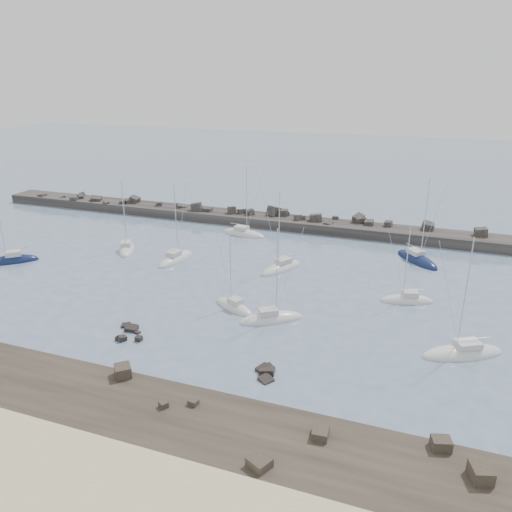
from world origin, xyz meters
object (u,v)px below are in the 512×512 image
(sailboat_1, at_px, (12,261))
(sailboat_2, at_px, (176,259))
(sailboat_6, at_px, (271,319))
(sailboat_7, at_px, (417,260))
(sailboat_0, at_px, (127,249))
(sailboat_8, at_px, (407,301))
(sailboat_9, at_px, (462,354))
(sailboat_3, at_px, (244,234))
(sailboat_4, at_px, (234,307))
(sailboat_5, at_px, (282,268))

(sailboat_1, xyz_separation_m, sailboat_2, (23.98, 9.65, -0.01))
(sailboat_6, bearing_deg, sailboat_7, 60.56)
(sailboat_0, relative_size, sailboat_6, 1.02)
(sailboat_1, xyz_separation_m, sailboat_8, (59.95, 6.37, -0.02))
(sailboat_1, relative_size, sailboat_9, 0.91)
(sailboat_3, height_order, sailboat_6, sailboat_3)
(sailboat_6, xyz_separation_m, sailboat_9, (21.60, -0.47, -0.01))
(sailboat_2, bearing_deg, sailboat_0, 170.95)
(sailboat_2, bearing_deg, sailboat_7, 19.59)
(sailboat_0, relative_size, sailboat_2, 0.97)
(sailboat_4, height_order, sailboat_7, sailboat_7)
(sailboat_3, relative_size, sailboat_9, 0.97)
(sailboat_4, distance_m, sailboat_9, 27.15)
(sailboat_3, height_order, sailboat_4, sailboat_3)
(sailboat_0, bearing_deg, sailboat_7, 13.65)
(sailboat_2, xyz_separation_m, sailboat_8, (35.96, -3.27, -0.01))
(sailboat_1, distance_m, sailboat_4, 39.53)
(sailboat_4, bearing_deg, sailboat_3, 109.12)
(sailboat_2, height_order, sailboat_5, sailboat_2)
(sailboat_6, distance_m, sailboat_7, 31.36)
(sailboat_4, relative_size, sailboat_6, 0.84)
(sailboat_3, distance_m, sailboat_4, 30.81)
(sailboat_7, distance_m, sailboat_9, 28.46)
(sailboat_5, xyz_separation_m, sailboat_6, (3.81, -16.51, -0.00))
(sailboat_0, distance_m, sailboat_7, 47.88)
(sailboat_1, xyz_separation_m, sailboat_3, (29.31, 25.88, -0.02))
(sailboat_2, bearing_deg, sailboat_9, -19.26)
(sailboat_2, xyz_separation_m, sailboat_9, (42.50, -14.85, -0.02))
(sailboat_0, distance_m, sailboat_2, 10.34)
(sailboat_2, relative_size, sailboat_7, 0.90)
(sailboat_3, xyz_separation_m, sailboat_5, (11.76, -14.11, 0.01))
(sailboat_0, xyz_separation_m, sailboat_2, (10.21, -1.63, 0.01))
(sailboat_5, distance_m, sailboat_8, 19.63)
(sailboat_0, height_order, sailboat_8, sailboat_0)
(sailboat_5, relative_size, sailboat_6, 1.04)
(sailboat_1, height_order, sailboat_5, sailboat_5)
(sailboat_7, distance_m, sailboat_8, 16.20)
(sailboat_1, bearing_deg, sailboat_4, -4.70)
(sailboat_1, xyz_separation_m, sailboat_7, (60.29, 22.57, -0.01))
(sailboat_9, bearing_deg, sailboat_6, 178.75)
(sailboat_3, relative_size, sailboat_5, 1.05)
(sailboat_0, xyz_separation_m, sailboat_3, (15.54, 14.61, -0.01))
(sailboat_0, bearing_deg, sailboat_4, -29.51)
(sailboat_7, relative_size, sailboat_8, 1.31)
(sailboat_5, bearing_deg, sailboat_1, -164.01)
(sailboat_4, bearing_deg, sailboat_5, 83.66)
(sailboat_2, bearing_deg, sailboat_1, -158.09)
(sailboat_7, bearing_deg, sailboat_5, -150.67)
(sailboat_5, xyz_separation_m, sailboat_7, (19.23, 10.80, 0.00))
(sailboat_8, relative_size, sailboat_9, 0.78)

